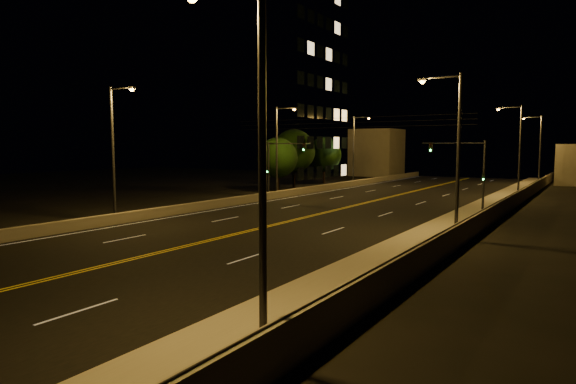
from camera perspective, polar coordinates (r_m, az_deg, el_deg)
The scene contains 22 objects.
road at distance 33.72m, azimuth -1.01°, elevation -3.77°, with size 18.00×120.00×0.02m, color black.
sidewalk at distance 29.17m, azimuth 16.96°, elevation -5.18°, with size 3.60×120.00×0.30m, color #9E9684.
curb at distance 29.74m, azimuth 13.48°, elevation -5.04°, with size 0.14×120.00×0.15m, color #9E9684.
parapet_wall at distance 28.66m, azimuth 20.18°, elevation -4.14°, with size 0.30×120.00×1.00m, color gray.
jersey_barrier at distance 39.71m, azimuth -12.49°, elevation -1.97°, with size 0.45×120.00×0.75m, color gray.
distant_building_left at distance 90.54m, azimuth 10.48°, elevation 4.62°, with size 8.00×8.00×8.54m, color gray.
parapet_rail at distance 28.58m, azimuth 20.21°, elevation -3.09°, with size 0.06×0.06×120.00m, color black.
lane_markings at distance 33.66m, azimuth -1.08°, elevation -3.77°, with size 17.32×116.00×0.00m.
streetlight_0 at distance 11.70m, azimuth -4.13°, elevation 5.80°, with size 2.55×0.28×9.52m.
streetlight_1 at distance 29.29m, azimuth 19.07°, elevation 5.28°, with size 2.55×0.28×9.52m.
streetlight_2 at distance 54.21m, azimuth 25.53°, elevation 4.98°, with size 2.55×0.28×9.52m.
streetlight_3 at distance 73.72m, azimuth 27.52°, elevation 4.87°, with size 2.55×0.28×9.52m.
streetlight_4 at distance 35.87m, azimuth -19.81°, elevation 5.23°, with size 2.55×0.28×9.52m.
streetlight_5 at distance 50.98m, azimuth -1.10°, elevation 5.51°, with size 2.55×0.28×9.52m.
streetlight_6 at distance 67.60m, azimuth 7.99°, elevation 5.43°, with size 2.55×0.28×9.52m.
traffic_signal_right at distance 41.12m, azimuth 20.82°, elevation 2.75°, with size 5.11×0.31×5.87m.
traffic_signal_left at distance 48.63m, azimuth -1.35°, elevation 3.46°, with size 5.11×0.31×5.87m.
overhead_wires at distance 41.56m, azimuth 6.37°, elevation 8.15°, with size 22.00×0.03×0.83m.
building_tower at distance 71.91m, azimuth -4.33°, elevation 13.63°, with size 24.00×15.00×32.51m.
tree_0 at distance 56.64m, azimuth -1.26°, elevation 4.07°, with size 4.76×4.76×6.45m.
tree_1 at distance 63.41m, azimuth 0.69°, elevation 4.90°, with size 5.65×5.65×7.65m.
tree_2 at distance 70.30m, azimuth 4.32°, elevation 4.48°, with size 4.99×4.99×6.77m.
Camera 1 is at (18.57, -7.62, 5.39)m, focal length 30.00 mm.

